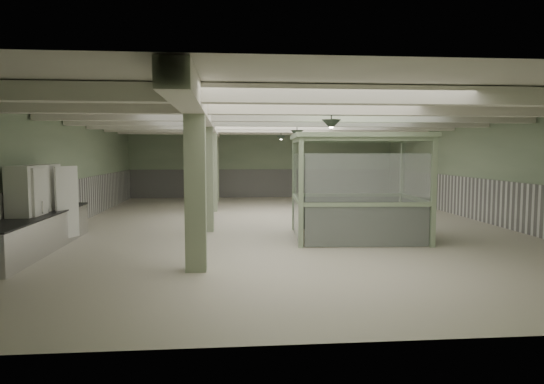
{
  "coord_description": "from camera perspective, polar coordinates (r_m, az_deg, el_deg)",
  "views": [
    {
      "loc": [
        -1.83,
        -15.89,
        2.43
      ],
      "look_at": [
        -0.61,
        -2.31,
        1.3
      ],
      "focal_mm": 32.0,
      "sensor_mm": 36.0,
      "label": 1
    }
  ],
  "objects": [
    {
      "name": "wall_front",
      "position": [
        6.2,
        12.07,
        -1.21
      ],
      "size": [
        14.0,
        0.02,
        3.6
      ],
      "primitive_type": "cube",
      "color": "#98AC89",
      "rests_on": "floor"
    },
    {
      "name": "ceiling",
      "position": [
        16.04,
        1.43,
        8.92
      ],
      "size": [
        14.0,
        20.0,
        0.02
      ],
      "primitive_type": "cube",
      "color": "silver",
      "rests_on": "wall_back"
    },
    {
      "name": "wall_left",
      "position": [
        16.72,
        -23.18,
        2.2
      ],
      "size": [
        0.02,
        20.0,
        3.6
      ],
      "primitive_type": "cube",
      "color": "#98AC89",
      "rests_on": "floor"
    },
    {
      "name": "column_a",
      "position": [
        9.93,
        -9.0,
        1.04
      ],
      "size": [
        0.42,
        0.42,
        3.6
      ],
      "primitive_type": "cube",
      "color": "#9AA887",
      "rests_on": "floor"
    },
    {
      "name": "beam_e",
      "position": [
        18.51,
        0.54,
        7.81
      ],
      "size": [
        13.9,
        0.35,
        0.32
      ],
      "primitive_type": "cube",
      "color": "white",
      "rests_on": "ceiling"
    },
    {
      "name": "beam_b",
      "position": [
        11.09,
        4.44,
        9.84
      ],
      "size": [
        13.9,
        0.35,
        0.32
      ],
      "primitive_type": "cube",
      "color": "white",
      "rests_on": "ceiling"
    },
    {
      "name": "pendant_front",
      "position": [
        11.15,
        6.99,
        7.89
      ],
      "size": [
        0.44,
        0.44,
        0.22
      ],
      "primitive_type": "cone",
      "rotation": [
        3.14,
        0.0,
        0.0
      ],
      "color": "#2D3C2F",
      "rests_on": "ceiling"
    },
    {
      "name": "veg_colander",
      "position": [
        14.5,
        -24.48,
        -1.39
      ],
      "size": [
        0.45,
        0.45,
        0.18
      ],
      "primitive_type": null,
      "rotation": [
        0.0,
        0.0,
        -0.13
      ],
      "color": "#3C3B40",
      "rests_on": "prep_counter"
    },
    {
      "name": "orange_bowl",
      "position": [
        13.39,
        -25.36,
        -2.07
      ],
      "size": [
        0.28,
        0.28,
        0.1
      ],
      "primitive_type": "cylinder",
      "rotation": [
        0.0,
        0.0,
        0.02
      ],
      "color": "#B2B2B7",
      "rests_on": "prep_counter"
    },
    {
      "name": "pendant_back",
      "position": [
        21.52,
        1.07,
        6.39
      ],
      "size": [
        0.44,
        0.44,
        0.22
      ],
      "primitive_type": "cone",
      "rotation": [
        3.14,
        0.0,
        0.0
      ],
      "color": "#2D3C2F",
      "rests_on": "ceiling"
    },
    {
      "name": "column_b",
      "position": [
        14.92,
        -7.72,
        2.28
      ],
      "size": [
        0.42,
        0.42,
        3.6
      ],
      "primitive_type": "cube",
      "color": "#9AA887",
      "rests_on": "floor"
    },
    {
      "name": "beam_f",
      "position": [
        20.99,
        -0.15,
        7.45
      ],
      "size": [
        13.9,
        0.35,
        0.32
      ],
      "primitive_type": "cube",
      "color": "white",
      "rests_on": "ceiling"
    },
    {
      "name": "pendant_mid",
      "position": [
        16.57,
        2.96,
        6.88
      ],
      "size": [
        0.44,
        0.44,
        0.22
      ],
      "primitive_type": "cone",
      "rotation": [
        3.14,
        0.0,
        0.0
      ],
      "color": "#2D3C2F",
      "rests_on": "ceiling"
    },
    {
      "name": "filing_cabinet",
      "position": [
        14.48,
        17.27,
        -2.88
      ],
      "size": [
        0.5,
        0.61,
        1.13
      ],
      "primitive_type": "cube",
      "rotation": [
        0.0,
        0.0,
        -0.31
      ],
      "color": "#636655",
      "rests_on": "floor"
    },
    {
      "name": "pitcher_near",
      "position": [
        14.42,
        -24.42,
        -1.3
      ],
      "size": [
        0.2,
        0.22,
        0.24
      ],
      "primitive_type": null,
      "rotation": [
        0.0,
        0.0,
        0.23
      ],
      "color": "silver",
      "rests_on": "prep_counter"
    },
    {
      "name": "wainscot_right",
      "position": [
        18.24,
        23.74,
        -0.95
      ],
      "size": [
        0.05,
        19.9,
        1.5
      ],
      "primitive_type": "cube",
      "color": "silver",
      "rests_on": "floor"
    },
    {
      "name": "guard_booth",
      "position": [
        13.81,
        9.99,
        2.62
      ],
      "size": [
        3.84,
        3.32,
        2.93
      ],
      "rotation": [
        0.0,
        0.0,
        -0.08
      ],
      "color": "#99B18D",
      "rests_on": "floor"
    },
    {
      "name": "prep_counter",
      "position": [
        13.25,
        -25.98,
        -4.29
      ],
      "size": [
        0.96,
        5.53,
        0.91
      ],
      "color": "silver",
      "rests_on": "floor"
    },
    {
      "name": "wainscot_back",
      "position": [
        25.98,
        -1.1,
        1.04
      ],
      "size": [
        13.9,
        0.05,
        1.5
      ],
      "primitive_type": "cube",
      "color": "silver",
      "rests_on": "floor"
    },
    {
      "name": "beam_a",
      "position": [
        8.64,
        7.26,
        11.27
      ],
      "size": [
        13.9,
        0.35,
        0.32
      ],
      "primitive_type": "cube",
      "color": "white",
      "rests_on": "ceiling"
    },
    {
      "name": "walkin_cooler",
      "position": [
        13.49,
        -25.94,
        -1.8
      ],
      "size": [
        0.88,
        2.2,
        2.01
      ],
      "color": "white",
      "rests_on": "floor"
    },
    {
      "name": "column_d",
      "position": [
        23.91,
        -6.77,
        3.2
      ],
      "size": [
        0.42,
        0.42,
        3.6
      ],
      "primitive_type": "cube",
      "color": "#9AA887",
      "rests_on": "floor"
    },
    {
      "name": "column_c",
      "position": [
        19.91,
        -7.09,
        2.89
      ],
      "size": [
        0.42,
        0.42,
        3.6
      ],
      "primitive_type": "cube",
      "color": "#9AA887",
      "rests_on": "floor"
    },
    {
      "name": "girder",
      "position": [
        15.93,
        -7.63,
        8.12
      ],
      "size": [
        0.45,
        19.9,
        0.4
      ],
      "primitive_type": "cube",
      "color": "white",
      "rests_on": "ceiling"
    },
    {
      "name": "floor",
      "position": [
        16.18,
        1.41,
        -3.9
      ],
      "size": [
        20.0,
        20.0,
        0.0
      ],
      "primitive_type": "plane",
      "color": "beige",
      "rests_on": "ground"
    },
    {
      "name": "wainscot_left",
      "position": [
        16.78,
        -22.98,
        -1.38
      ],
      "size": [
        0.05,
        19.9,
        1.5
      ],
      "primitive_type": "cube",
      "color": "silver",
      "rests_on": "floor"
    },
    {
      "name": "beam_d",
      "position": [
        16.02,
        1.43,
        8.28
      ],
      "size": [
        13.9,
        0.35,
        0.32
      ],
      "primitive_type": "cube",
      "color": "white",
      "rests_on": "ceiling"
    },
    {
      "name": "wall_back",
      "position": [
        25.96,
        -1.11,
        3.35
      ],
      "size": [
        14.0,
        0.02,
        3.6
      ],
      "primitive_type": "cube",
      "color": "#98AC89",
      "rests_on": "floor"
    },
    {
      "name": "beam_c",
      "position": [
        13.55,
        2.66,
        8.92
      ],
      "size": [
        13.9,
        0.35,
        0.32
      ],
      "primitive_type": "cube",
      "color": "white",
      "rests_on": "ceiling"
    },
    {
      "name": "beam_g",
      "position": [
        23.48,
        -0.68,
        7.16
      ],
      "size": [
        13.9,
        0.35,
        0.32
      ],
      "primitive_type": "cube",
      "color": "white",
      "rests_on": "ceiling"
    },
    {
      "name": "wall_right",
      "position": [
        18.19,
        23.92,
        2.35
      ],
      "size": [
        0.02,
        20.0,
        3.6
      ],
      "primitive_type": "cube",
      "color": "#98AC89",
      "rests_on": "floor"
    }
  ]
}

